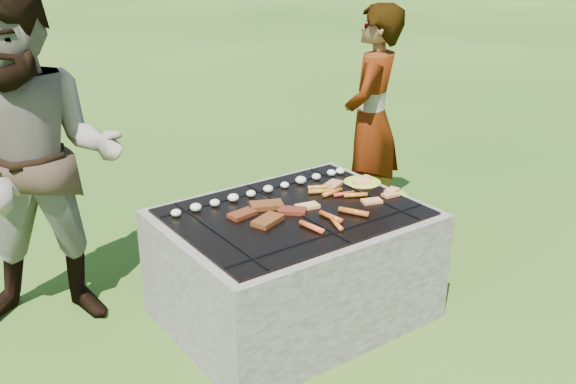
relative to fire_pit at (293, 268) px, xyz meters
name	(u,v)px	position (x,y,z in m)	size (l,w,h in m)	color
lawn	(293,313)	(0.00, 0.00, -0.28)	(60.00, 60.00, 0.00)	#204812
fire_pit	(293,268)	(0.00, 0.00, 0.00)	(1.30, 1.00, 0.62)	gray
mushrooms	(266,190)	(0.02, 0.29, 0.35)	(1.11, 0.06, 0.04)	silver
pork_slabs	(267,212)	(-0.13, 0.04, 0.34)	(0.38, 0.31, 0.02)	maroon
sausages	(334,205)	(0.19, -0.09, 0.34)	(0.53, 0.53, 0.03)	orange
bread_on_grate	(333,195)	(0.28, 0.03, 0.34)	(0.44, 0.41, 0.02)	#E7CB76
plate_far	(362,182)	(0.56, 0.11, 0.33)	(0.26, 0.26, 0.03)	#F9FF3C
plate_near	(390,195)	(0.56, -0.12, 0.33)	(0.24, 0.24, 0.03)	gold
cook	(371,121)	(1.10, 0.63, 0.48)	(0.56, 0.37, 1.53)	#A6998A
bystander	(38,164)	(-1.05, 0.70, 0.60)	(0.85, 0.66, 1.76)	#A09785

